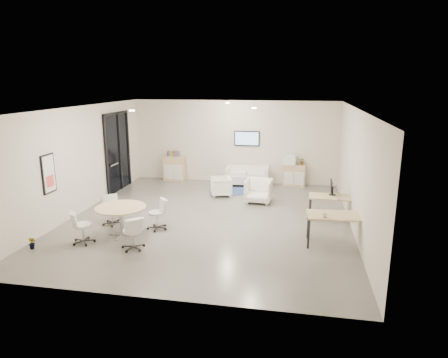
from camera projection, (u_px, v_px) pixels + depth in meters
name	position (u px, v px, depth m)	size (l,w,h in m)	color
room_shell	(209.00, 165.00, 11.31)	(9.60, 10.60, 4.80)	#57554F
glass_door	(118.00, 150.00, 14.43)	(0.09, 1.90, 2.85)	black
artwork	(49.00, 174.00, 10.50)	(0.05, 0.54, 1.04)	black
wall_tv	(247.00, 139.00, 15.44)	(0.98, 0.06, 0.58)	black
ceiling_spots	(208.00, 107.00, 11.76)	(3.14, 4.14, 0.03)	#FFEAC6
sideboard_left	(175.00, 169.00, 16.05)	(0.87, 0.45, 0.98)	tan
sideboard_right	(294.00, 175.00, 15.25)	(0.84, 0.41, 0.84)	tan
books	(173.00, 154.00, 15.92)	(0.50, 0.14, 0.22)	red
printer	(290.00, 160.00, 15.14)	(0.57, 0.50, 0.37)	white
loveseat	(247.00, 176.00, 15.41)	(1.68, 0.91, 0.61)	silver
blue_rug	(244.00, 191.00, 14.61)	(1.60, 1.07, 0.01)	navy
armchair_left	(221.00, 185.00, 13.97)	(0.70, 0.65, 0.72)	silver
armchair_right	(259.00, 190.00, 13.17)	(0.83, 0.78, 0.85)	silver
desk_rear	(333.00, 199.00, 11.49)	(1.35, 0.70, 0.70)	tan
desk_front	(338.00, 218.00, 9.65)	(1.55, 0.85, 0.78)	tan
monitor	(331.00, 187.00, 11.57)	(0.20, 0.50, 0.44)	black
round_table	(121.00, 210.00, 10.25)	(1.29, 1.29, 0.78)	tan
meeting_chairs	(121.00, 221.00, 10.32)	(2.30, 2.30, 0.82)	white
plant_cabinet	(302.00, 162.00, 15.06)	(0.25, 0.27, 0.21)	#3F7F3F
plant_floor	(33.00, 246.00, 9.57)	(0.17, 0.31, 0.14)	#3F7F3F
cup	(325.00, 215.00, 9.44)	(0.11, 0.09, 0.11)	white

